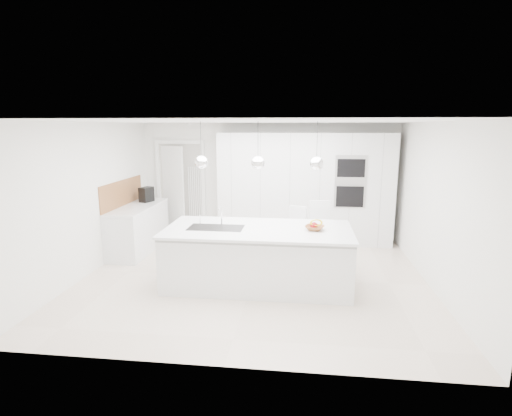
# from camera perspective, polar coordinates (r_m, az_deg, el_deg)

# --- Properties ---
(floor) EXTENTS (5.50, 5.50, 0.00)m
(floor) POSITION_cam_1_polar(r_m,az_deg,el_deg) (6.63, -0.31, -9.88)
(floor) COLOR beige
(floor) RESTS_ON ground
(wall_back) EXTENTS (5.50, 0.00, 5.50)m
(wall_back) POSITION_cam_1_polar(r_m,az_deg,el_deg) (8.74, 1.70, 3.85)
(wall_back) COLOR white
(wall_back) RESTS_ON ground
(wall_left) EXTENTS (0.00, 5.00, 5.00)m
(wall_left) POSITION_cam_1_polar(r_m,az_deg,el_deg) (7.16, -22.75, 1.22)
(wall_left) COLOR white
(wall_left) RESTS_ON ground
(ceiling) EXTENTS (5.50, 5.50, 0.00)m
(ceiling) POSITION_cam_1_polar(r_m,az_deg,el_deg) (6.17, -0.33, 12.27)
(ceiling) COLOR white
(ceiling) RESTS_ON wall_back
(tall_cabinets) EXTENTS (3.60, 0.60, 2.30)m
(tall_cabinets) POSITION_cam_1_polar(r_m,az_deg,el_deg) (8.42, 6.95, 2.79)
(tall_cabinets) COLOR white
(tall_cabinets) RESTS_ON floor
(oven_stack) EXTENTS (0.62, 0.04, 1.05)m
(oven_stack) POSITION_cam_1_polar(r_m,az_deg,el_deg) (8.14, 13.34, 3.68)
(oven_stack) COLOR #A5A5A8
(oven_stack) RESTS_ON tall_cabinets
(doorway_frame) EXTENTS (1.11, 0.08, 2.13)m
(doorway_frame) POSITION_cam_1_polar(r_m,az_deg,el_deg) (9.12, -10.64, 2.55)
(doorway_frame) COLOR white
(doorway_frame) RESTS_ON floor
(hallway_door) EXTENTS (0.76, 0.38, 2.00)m
(hallway_door) POSITION_cam_1_polar(r_m,az_deg,el_deg) (9.15, -12.22, 2.39)
(hallway_door) COLOR white
(hallway_door) RESTS_ON floor
(radiator) EXTENTS (0.32, 0.04, 1.40)m
(radiator) POSITION_cam_1_polar(r_m,az_deg,el_deg) (9.05, -8.68, 1.42)
(radiator) COLOR white
(radiator) RESTS_ON floor
(left_base_cabinets) EXTENTS (0.60, 1.80, 0.86)m
(left_base_cabinets) POSITION_cam_1_polar(r_m,az_deg,el_deg) (8.24, -16.43, -2.91)
(left_base_cabinets) COLOR white
(left_base_cabinets) RESTS_ON floor
(left_worktop) EXTENTS (0.62, 1.82, 0.04)m
(left_worktop) POSITION_cam_1_polar(r_m,az_deg,el_deg) (8.14, -16.61, 0.15)
(left_worktop) COLOR white
(left_worktop) RESTS_ON left_base_cabinets
(oak_backsplash) EXTENTS (0.02, 1.80, 0.50)m
(oak_backsplash) POSITION_cam_1_polar(r_m,az_deg,el_deg) (8.22, -18.56, 2.04)
(oak_backsplash) COLOR #9B6032
(oak_backsplash) RESTS_ON wall_left
(island_base) EXTENTS (2.80, 1.20, 0.86)m
(island_base) POSITION_cam_1_polar(r_m,az_deg,el_deg) (6.19, 0.27, -7.22)
(island_base) COLOR white
(island_base) RESTS_ON floor
(island_worktop) EXTENTS (2.84, 1.40, 0.04)m
(island_worktop) POSITION_cam_1_polar(r_m,az_deg,el_deg) (6.11, 0.33, -3.07)
(island_worktop) COLOR white
(island_worktop) RESTS_ON island_base
(island_sink) EXTENTS (0.84, 0.44, 0.18)m
(island_sink) POSITION_cam_1_polar(r_m,az_deg,el_deg) (6.18, -5.74, -3.53)
(island_sink) COLOR #3F3F42
(island_sink) RESTS_ON island_worktop
(island_tap) EXTENTS (0.02, 0.02, 0.30)m
(island_tap) POSITION_cam_1_polar(r_m,az_deg,el_deg) (6.31, -4.94, -1.06)
(island_tap) COLOR white
(island_tap) RESTS_ON island_worktop
(pendant_left) EXTENTS (0.20, 0.20, 0.20)m
(pendant_left) POSITION_cam_1_polar(r_m,az_deg,el_deg) (6.04, -7.81, 6.48)
(pendant_left) COLOR white
(pendant_left) RESTS_ON ceiling
(pendant_mid) EXTENTS (0.20, 0.20, 0.20)m
(pendant_mid) POSITION_cam_1_polar(r_m,az_deg,el_deg) (5.88, 0.28, 6.46)
(pendant_mid) COLOR white
(pendant_mid) RESTS_ON ceiling
(pendant_right) EXTENTS (0.20, 0.20, 0.20)m
(pendant_right) POSITION_cam_1_polar(r_m,az_deg,el_deg) (5.85, 8.63, 6.30)
(pendant_right) COLOR white
(pendant_right) RESTS_ON ceiling
(fruit_bowl) EXTENTS (0.34, 0.34, 0.07)m
(fruit_bowl) POSITION_cam_1_polar(r_m,az_deg,el_deg) (6.04, 8.38, -2.83)
(fruit_bowl) COLOR #9B6032
(fruit_bowl) RESTS_ON island_worktop
(espresso_machine) EXTENTS (0.26, 0.33, 0.30)m
(espresso_machine) POSITION_cam_1_polar(r_m,az_deg,el_deg) (8.51, -15.38, 1.88)
(espresso_machine) COLOR black
(espresso_machine) RESTS_ON left_worktop
(bar_stool_left) EXTENTS (0.51, 0.57, 1.04)m
(bar_stool_left) POSITION_cam_1_polar(r_m,az_deg,el_deg) (7.09, 5.93, -4.09)
(bar_stool_left) COLOR white
(bar_stool_left) RESTS_ON floor
(bar_stool_right) EXTENTS (0.45, 0.58, 1.14)m
(bar_stool_right) POSITION_cam_1_polar(r_m,az_deg,el_deg) (7.07, 9.03, -3.78)
(bar_stool_right) COLOR white
(bar_stool_right) RESTS_ON floor
(apple_a) EXTENTS (0.08, 0.08, 0.08)m
(apple_a) POSITION_cam_1_polar(r_m,az_deg,el_deg) (6.08, 8.32, -2.38)
(apple_a) COLOR red
(apple_a) RESTS_ON fruit_bowl
(apple_b) EXTENTS (0.09, 0.09, 0.09)m
(apple_b) POSITION_cam_1_polar(r_m,az_deg,el_deg) (6.03, 8.11, -2.47)
(apple_b) COLOR red
(apple_b) RESTS_ON fruit_bowl
(apple_c) EXTENTS (0.07, 0.07, 0.07)m
(apple_c) POSITION_cam_1_polar(r_m,az_deg,el_deg) (6.08, 8.51, -2.46)
(apple_c) COLOR red
(apple_c) RESTS_ON fruit_bowl
(banana_bunch) EXTENTS (0.23, 0.17, 0.21)m
(banana_bunch) POSITION_cam_1_polar(r_m,az_deg,el_deg) (6.03, 8.60, -2.10)
(banana_bunch) COLOR yellow
(banana_bunch) RESTS_ON fruit_bowl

